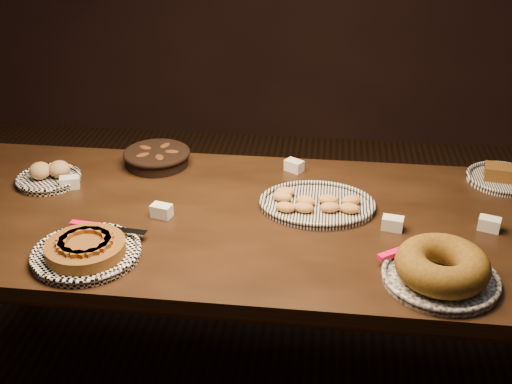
# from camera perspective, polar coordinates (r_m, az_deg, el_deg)

# --- Properties ---
(ground) EXTENTS (5.00, 5.00, 0.00)m
(ground) POSITION_cam_1_polar(r_m,az_deg,el_deg) (2.70, -0.05, -16.11)
(ground) COLOR black
(ground) RESTS_ON ground
(buffet_table) EXTENTS (2.40, 1.00, 0.75)m
(buffet_table) POSITION_cam_1_polar(r_m,az_deg,el_deg) (2.28, -0.06, -3.79)
(buffet_table) COLOR black
(buffet_table) RESTS_ON ground
(apple_tart_plate) EXTENTS (0.34, 0.34, 0.07)m
(apple_tart_plate) POSITION_cam_1_polar(r_m,az_deg,el_deg) (2.08, -14.86, -5.03)
(apple_tart_plate) COLOR white
(apple_tart_plate) RESTS_ON buffet_table
(madeleine_platter) EXTENTS (0.41, 0.33, 0.05)m
(madeleine_platter) POSITION_cam_1_polar(r_m,az_deg,el_deg) (2.30, 5.38, -1.03)
(madeleine_platter) COLOR black
(madeleine_platter) RESTS_ON buffet_table
(bundt_cake_plate) EXTENTS (0.36, 0.40, 0.11)m
(bundt_cake_plate) POSITION_cam_1_polar(r_m,az_deg,el_deg) (1.97, 16.15, -6.59)
(bundt_cake_plate) COLOR black
(bundt_cake_plate) RESTS_ON buffet_table
(croissant_basket) EXTENTS (0.30, 0.30, 0.07)m
(croissant_basket) POSITION_cam_1_polar(r_m,az_deg,el_deg) (2.63, -8.79, 3.16)
(croissant_basket) COLOR black
(croissant_basket) RESTS_ON buffet_table
(bread_roll_plate) EXTENTS (0.25, 0.25, 0.08)m
(bread_roll_plate) POSITION_cam_1_polar(r_m,az_deg,el_deg) (2.59, -17.91, 1.38)
(bread_roll_plate) COLOR white
(bread_roll_plate) RESTS_ON buffet_table
(loaf_plate) EXTENTS (0.28, 0.28, 0.06)m
(loaf_plate) POSITION_cam_1_polar(r_m,az_deg,el_deg) (2.65, 21.17, 1.23)
(loaf_plate) COLOR black
(loaf_plate) RESTS_ON buffet_table
(tent_cards) EXTENTS (1.60, 0.49, 0.04)m
(tent_cards) POSITION_cam_1_polar(r_m,az_deg,el_deg) (2.30, 1.80, -0.68)
(tent_cards) COLOR white
(tent_cards) RESTS_ON buffet_table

